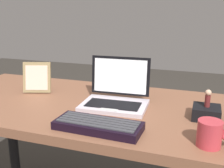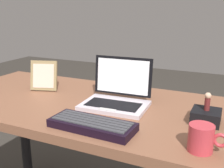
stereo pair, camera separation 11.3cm
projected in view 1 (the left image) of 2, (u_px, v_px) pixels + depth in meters
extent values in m
cube|color=brown|center=(99.00, 108.00, 1.22)|extent=(1.58, 0.68, 0.04)
cylinder|color=black|center=(12.00, 133.00, 1.80)|extent=(0.06, 0.06, 0.69)
cube|color=#BFB3BD|center=(114.00, 105.00, 1.18)|extent=(0.29, 0.21, 0.02)
cube|color=black|center=(113.00, 104.00, 1.16)|extent=(0.23, 0.12, 0.00)
cube|color=#B6B3B2|center=(109.00, 109.00, 1.10)|extent=(0.07, 0.03, 0.00)
cube|color=black|center=(120.00, 76.00, 1.24)|extent=(0.27, 0.04, 0.17)
cube|color=white|center=(120.00, 76.00, 1.24)|extent=(0.24, 0.03, 0.15)
cube|color=silver|center=(120.00, 81.00, 1.24)|extent=(0.23, 0.01, 0.01)
cube|color=black|center=(98.00, 126.00, 0.96)|extent=(0.31, 0.13, 0.03)
cube|color=#38383D|center=(93.00, 126.00, 0.92)|extent=(0.29, 0.02, 0.00)
cube|color=#38383D|center=(96.00, 123.00, 0.94)|extent=(0.29, 0.02, 0.00)
cube|color=#38383D|center=(98.00, 121.00, 0.96)|extent=(0.29, 0.02, 0.00)
cube|color=#38383D|center=(100.00, 119.00, 0.97)|extent=(0.29, 0.02, 0.00)
cube|color=#38383D|center=(102.00, 117.00, 0.99)|extent=(0.29, 0.02, 0.00)
cube|color=olive|center=(37.00, 77.00, 1.36)|extent=(0.14, 0.09, 0.15)
cube|color=beige|center=(37.00, 78.00, 1.35)|extent=(0.11, 0.06, 0.12)
cube|color=olive|center=(39.00, 88.00, 1.41)|extent=(0.02, 0.02, 0.03)
cube|color=black|center=(206.00, 113.00, 1.05)|extent=(0.10, 0.10, 0.05)
cylinder|color=maroon|center=(207.00, 101.00, 1.04)|extent=(0.02, 0.02, 0.05)
sphere|color=tan|center=(208.00, 93.00, 1.03)|extent=(0.02, 0.02, 0.02)
cylinder|color=#B6333D|center=(209.00, 134.00, 0.84)|extent=(0.08, 0.08, 0.08)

